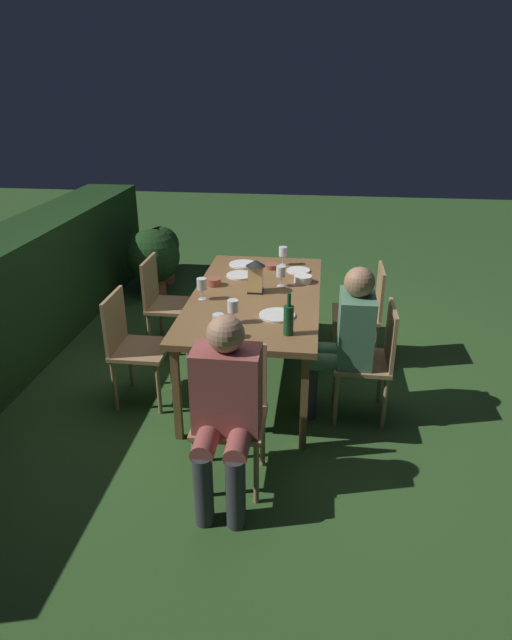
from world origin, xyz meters
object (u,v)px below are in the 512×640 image
at_px(chair_head_near, 231,408).
at_px(wine_glass_b, 218,322).
at_px(chair_side_right_a, 132,343).
at_px(plate_c, 243,264).
at_px(plate_b, 277,315).
at_px(bowl_olives, 303,279).
at_px(chair_side_left_b, 364,309).
at_px(potted_plant_corner, 162,250).
at_px(potted_plant_by_hedge, 153,259).
at_px(person_in_green, 346,336).
at_px(lantern_centerpiece, 256,274).
at_px(green_bottle_on_table, 289,319).
at_px(wine_glass_d, 281,272).
at_px(bowl_salad, 214,282).
at_px(wine_glass_a, 202,285).
at_px(wine_glass_e, 233,307).
at_px(chair_side_left_a, 372,356).
at_px(dining_table, 256,300).
at_px(wine_glass_c, 283,252).
at_px(person_in_rust, 225,405).
at_px(chair_side_right_b, 164,300).
at_px(plate_a, 240,275).
at_px(plate_d, 298,271).
at_px(bowl_bread, 271,266).

xyz_separation_m(chair_head_near, wine_glass_b, (0.39, 0.14, 0.39)).
height_order(chair_side_right_a, plate_c, chair_side_right_a).
xyz_separation_m(plate_b, bowl_olives, (0.73, -0.15, 0.02)).
xyz_separation_m(chair_side_left_b, plate_c, (0.27, 1.10, 0.28)).
bearing_deg(bowl_olives, potted_plant_corner, 43.14).
bearing_deg(potted_plant_by_hedge, bowl_olives, -127.48).
distance_m(person_in_green, lantern_centerpiece, 0.89).
bearing_deg(wine_glass_b, green_bottle_on_table, -75.27).
height_order(wine_glass_d, bowl_salad, wine_glass_d).
distance_m(wine_glass_a, potted_plant_corner, 2.64).
bearing_deg(chair_side_right_a, wine_glass_a, -61.79).
height_order(wine_glass_a, wine_glass_e, same).
bearing_deg(chair_side_left_a, chair_side_right_a, 90.00).
bearing_deg(plate_b, dining_table, 25.84).
relative_size(green_bottle_on_table, wine_glass_c, 1.72).
bearing_deg(chair_side_left_b, person_in_rust, 154.23).
xyz_separation_m(wine_glass_d, bowl_salad, (-0.05, 0.54, -0.09)).
relative_size(chair_side_right_a, wine_glass_a, 5.15).
height_order(green_bottle_on_table, plate_c, green_bottle_on_table).
relative_size(person_in_rust, plate_b, 4.47).
xyz_separation_m(chair_side_right_b, plate_c, (0.27, -0.69, 0.28)).
relative_size(person_in_rust, wine_glass_d, 6.80).
xyz_separation_m(person_in_green, chair_side_right_a, (-0.00, 1.59, -0.15)).
bearing_deg(bowl_salad, green_bottle_on_table, -142.12).
xyz_separation_m(chair_side_right_b, green_bottle_on_table, (-1.14, -1.19, 0.38)).
distance_m(chair_side_left_a, plate_a, 1.39).
xyz_separation_m(person_in_green, bowl_olives, (0.74, 0.34, 0.15)).
distance_m(chair_side_right_a, plate_b, 1.13).
xyz_separation_m(wine_glass_c, bowl_olives, (-0.44, -0.20, -0.09)).
bearing_deg(chair_side_right_b, chair_side_right_a, 180.00).
bearing_deg(chair_side_right_b, plate_a, -93.03).
xyz_separation_m(plate_d, bowl_salad, (-0.44, 0.67, 0.02)).
bearing_deg(plate_b, plate_a, 25.51).
relative_size(chair_head_near, green_bottle_on_table, 3.00).
xyz_separation_m(chair_side_left_a, green_bottle_on_table, (-0.27, 0.59, 0.38)).
bearing_deg(dining_table, wine_glass_d, -42.64).
xyz_separation_m(wine_glass_a, wine_glass_c, (0.92, -0.55, 0.00)).
bearing_deg(chair_head_near, potted_plant_corner, 22.66).
bearing_deg(potted_plant_corner, chair_side_left_a, -138.77).
bearing_deg(chair_side_right_b, bowl_olives, -95.83).
relative_size(wine_glass_b, plate_c, 0.68).
xyz_separation_m(chair_head_near, wine_glass_c, (1.96, -0.15, 0.39)).
height_order(lantern_centerpiece, plate_a, lantern_centerpiece).
bearing_deg(plate_b, chair_head_near, 165.65).
bearing_deg(lantern_centerpiece, bowl_bread, -6.56).
relative_size(chair_side_right_b, wine_glass_e, 5.15).
distance_m(green_bottle_on_table, bowl_salad, 1.08).
relative_size(chair_side_right_a, bowl_bread, 6.85).
relative_size(bowl_olives, potted_plant_by_hedge, 0.18).
distance_m(chair_side_left_a, wine_glass_d, 1.03).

